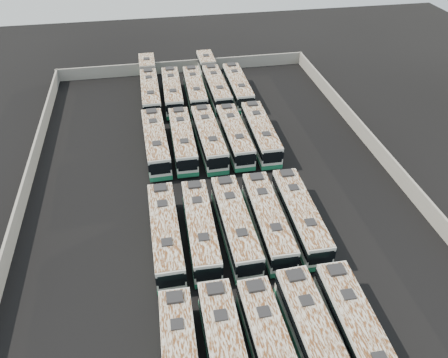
% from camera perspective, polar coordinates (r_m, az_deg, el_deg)
% --- Properties ---
extents(ground, '(140.00, 140.00, 0.00)m').
position_cam_1_polar(ground, '(52.37, -0.88, -1.83)').
color(ground, black).
rests_on(ground, ground).
extents(perimeter_wall, '(45.20, 73.20, 2.20)m').
position_cam_1_polar(perimeter_wall, '(51.69, -0.89, -0.89)').
color(perimeter_wall, gray).
rests_on(perimeter_wall, ground).
extents(bus_front_center, '(3.07, 13.06, 3.67)m').
position_cam_1_polar(bus_front_center, '(36.38, 6.40, -21.86)').
color(bus_front_center, silver).
rests_on(bus_front_center, ground).
extents(bus_front_right, '(3.16, 13.39, 3.76)m').
position_cam_1_polar(bus_front_right, '(37.37, 12.05, -20.25)').
color(bus_front_right, silver).
rests_on(bus_front_right, ground).
extents(bus_front_far_right, '(2.88, 13.24, 3.73)m').
position_cam_1_polar(bus_front_far_right, '(38.55, 17.25, -19.02)').
color(bus_front_far_right, silver).
rests_on(bus_front_far_right, ground).
extents(bus_midfront_far_left, '(2.86, 13.10, 3.69)m').
position_cam_1_polar(bus_midfront_far_left, '(44.88, -7.64, -7.06)').
color(bus_midfront_far_left, silver).
rests_on(bus_midfront_far_left, ground).
extents(bus_midfront_left, '(2.98, 12.88, 3.62)m').
position_cam_1_polar(bus_midfront_left, '(45.09, -3.09, -6.52)').
color(bus_midfront_left, silver).
rests_on(bus_midfront_left, ground).
extents(bus_midfront_center, '(2.93, 13.15, 3.70)m').
position_cam_1_polar(bus_midfront_center, '(45.44, 1.47, -5.97)').
color(bus_midfront_center, silver).
rests_on(bus_midfront_center, ground).
extents(bus_midfront_right, '(2.86, 13.02, 3.66)m').
position_cam_1_polar(bus_midfront_right, '(46.22, 5.73, -5.32)').
color(bus_midfront_right, silver).
rests_on(bus_midfront_right, ground).
extents(bus_midfront_far_right, '(2.91, 13.03, 3.67)m').
position_cam_1_polar(bus_midfront_far_right, '(47.20, 9.89, -4.70)').
color(bus_midfront_far_right, silver).
rests_on(bus_midfront_far_right, ground).
extents(bus_midback_far_left, '(3.15, 13.39, 3.76)m').
position_cam_1_polar(bus_midback_far_left, '(58.74, -8.90, 4.78)').
color(bus_midback_far_left, silver).
rests_on(bus_midback_far_left, ground).
extents(bus_midback_left, '(2.89, 13.03, 3.67)m').
position_cam_1_polar(bus_midback_left, '(58.88, -5.42, 5.12)').
color(bus_midback_left, silver).
rests_on(bus_midback_left, ground).
extents(bus_midback_center, '(3.11, 13.37, 3.76)m').
position_cam_1_polar(bus_midback_center, '(59.01, -1.99, 5.41)').
color(bus_midback_center, silver).
rests_on(bus_midback_center, ground).
extents(bus_midback_right, '(2.90, 12.96, 3.64)m').
position_cam_1_polar(bus_midback_right, '(59.59, 1.39, 5.70)').
color(bus_midback_right, silver).
rests_on(bus_midback_right, ground).
extents(bus_midback_far_right, '(2.97, 13.18, 3.71)m').
position_cam_1_polar(bus_midback_far_right, '(60.27, 4.79, 6.00)').
color(bus_midback_far_right, silver).
rests_on(bus_midback_far_right, ground).
extents(bus_back_far_left, '(2.76, 20.24, 3.67)m').
position_cam_1_polar(bus_back_far_left, '(74.84, -9.72, 12.08)').
color(bus_back_far_left, silver).
rests_on(bus_back_far_left, ground).
extents(bus_back_left, '(3.09, 13.10, 3.67)m').
position_cam_1_polar(bus_back_left, '(71.77, -6.76, 11.24)').
color(bus_back_left, silver).
rests_on(bus_back_left, ground).
extents(bus_back_center, '(2.95, 12.87, 3.61)m').
position_cam_1_polar(bus_back_center, '(72.08, -3.82, 11.51)').
color(bus_back_center, silver).
rests_on(bus_back_center, ground).
extents(bus_back_right, '(2.92, 20.01, 3.63)m').
position_cam_1_polar(bus_back_right, '(75.49, -1.45, 12.81)').
color(bus_back_right, silver).
rests_on(bus_back_right, ground).
extents(bus_back_far_right, '(2.81, 12.96, 3.65)m').
position_cam_1_polar(bus_back_far_right, '(73.00, 1.79, 11.94)').
color(bus_back_far_right, silver).
rests_on(bus_back_far_right, ground).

